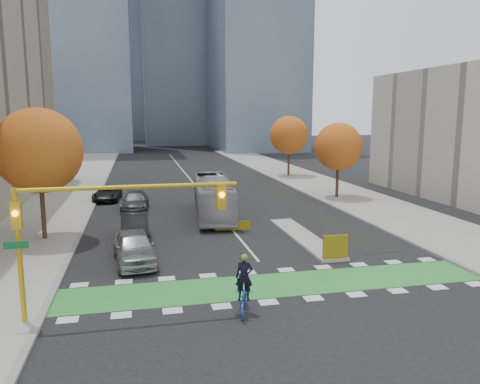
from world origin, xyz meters
name	(u,v)px	position (x,y,z in m)	size (l,w,h in m)	color
ground	(288,297)	(0.00, 0.00, 0.00)	(300.00, 300.00, 0.00)	black
sidewalk_west	(44,214)	(-13.50, 20.00, 0.07)	(7.00, 120.00, 0.15)	gray
sidewalk_east	(361,201)	(13.50, 20.00, 0.07)	(7.00, 120.00, 0.15)	gray
curb_west	(91,212)	(-10.00, 20.00, 0.07)	(0.30, 120.00, 0.16)	gray
curb_east	(325,202)	(10.00, 20.00, 0.07)	(0.30, 120.00, 0.16)	gray
bike_crossing	(278,284)	(0.00, 1.50, 0.01)	(20.00, 3.00, 0.01)	#2E8D36
centre_line	(189,177)	(0.00, 40.00, 0.01)	(0.15, 70.00, 0.01)	silver
bike_lane_paint	(268,187)	(7.50, 30.00, 0.01)	(2.50, 50.00, 0.01)	black
median_island	(304,237)	(4.00, 9.00, 0.08)	(1.60, 10.00, 0.16)	gray
hazard_board	(335,247)	(4.00, 4.20, 0.80)	(1.40, 0.12, 1.30)	yellow
tower_ne	(256,11)	(20.00, 85.00, 30.00)	(18.00, 24.00, 60.00)	#47566B
tower_far	(140,11)	(-4.00, 140.00, 40.00)	(26.00, 26.00, 80.00)	#47566B
tree_west	(39,151)	(-12.00, 12.00, 5.62)	(5.20, 5.20, 8.22)	#332114
tree_east_near	(338,147)	(12.00, 22.00, 4.86)	(4.40, 4.40, 7.08)	#332114
tree_east_far	(289,135)	(12.50, 38.00, 5.24)	(4.80, 4.80, 7.65)	#332114
traffic_signal_west	(91,217)	(-7.93, -0.51, 4.03)	(8.53, 0.56, 5.20)	#BF9914
cyclist	(244,293)	(-2.22, -1.17, 0.81)	(1.29, 2.22, 2.42)	#22419E
bus	(213,197)	(-0.57, 16.86, 1.53)	(2.57, 11.00, 3.06)	#9DA1A4
parked_car_a	(134,247)	(-6.50, 6.23, 0.86)	(2.03, 5.05, 1.72)	gray
parked_car_b	(135,227)	(-6.50, 11.23, 0.79)	(1.67, 4.77, 1.57)	black
parked_car_c	(135,201)	(-6.50, 20.53, 0.74)	(2.07, 5.09, 1.48)	#47484C
parked_car_d	(107,193)	(-9.00, 25.53, 0.66)	(2.19, 4.76, 1.32)	black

